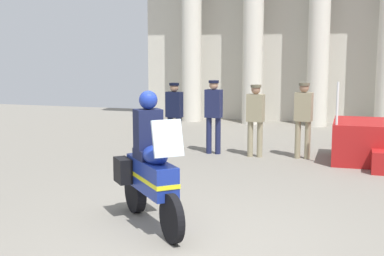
# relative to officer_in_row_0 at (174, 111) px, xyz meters

# --- Properties ---
(ground_plane) EXTENTS (28.38, 28.38, 0.00)m
(ground_plane) POSITION_rel_officer_in_row_0_xyz_m (2.05, -5.78, -0.98)
(ground_plane) COLOR gray
(colonnade_backdrop) EXTENTS (10.12, 1.52, 7.13)m
(colonnade_backdrop) POSITION_rel_officer_in_row_0_xyz_m (1.97, 5.96, 2.71)
(colonnade_backdrop) COLOR beige
(colonnade_backdrop) RESTS_ON ground_plane
(officer_in_row_0) EXTENTS (0.41, 0.27, 1.66)m
(officer_in_row_0) POSITION_rel_officer_in_row_0_xyz_m (0.00, 0.00, 0.00)
(officer_in_row_0) COLOR black
(officer_in_row_0) RESTS_ON ground_plane
(officer_in_row_1) EXTENTS (0.41, 0.27, 1.74)m
(officer_in_row_1) POSITION_rel_officer_in_row_0_xyz_m (1.00, -0.07, 0.05)
(officer_in_row_1) COLOR #191E42
(officer_in_row_1) RESTS_ON ground_plane
(officer_in_row_2) EXTENTS (0.41, 0.27, 1.66)m
(officer_in_row_2) POSITION_rel_officer_in_row_0_xyz_m (2.01, -0.15, 0.00)
(officer_in_row_2) COLOR gray
(officer_in_row_2) RESTS_ON ground_plane
(officer_in_row_3) EXTENTS (0.41, 0.27, 1.72)m
(officer_in_row_3) POSITION_rel_officer_in_row_0_xyz_m (3.08, -0.04, 0.04)
(officer_in_row_3) COLOR gray
(officer_in_row_3) RESTS_ON ground_plane
(motorcycle_with_rider) EXTENTS (1.47, 1.65, 1.90)m
(motorcycle_with_rider) POSITION_rel_officer_in_row_0_xyz_m (1.44, -5.35, -0.18)
(motorcycle_with_rider) COLOR black
(motorcycle_with_rider) RESTS_ON ground_plane
(briefcase_on_ground) EXTENTS (0.10, 0.32, 0.36)m
(briefcase_on_ground) POSITION_rel_officer_in_row_0_xyz_m (-0.55, -0.22, -0.80)
(briefcase_on_ground) COLOR black
(briefcase_on_ground) RESTS_ON ground_plane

